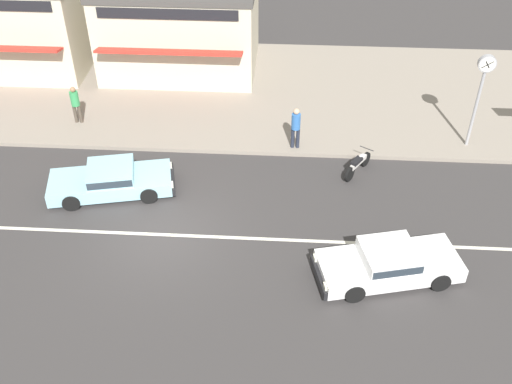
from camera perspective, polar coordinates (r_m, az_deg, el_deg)
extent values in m
plane|color=#383535|center=(19.83, -8.95, -4.03)|extent=(160.00, 160.00, 0.00)
cube|color=silver|center=(19.83, -8.95, -4.03)|extent=(50.40, 0.14, 0.01)
cube|color=gray|center=(27.70, -5.18, 9.68)|extent=(68.00, 10.00, 0.15)
cube|color=#93C6D6|center=(21.72, -13.67, 0.88)|extent=(4.50, 2.56, 0.48)
cube|color=#93C6D6|center=(21.45, -13.70, 1.85)|extent=(1.88, 1.82, 0.42)
cube|color=#28333D|center=(21.45, -13.70, 1.85)|extent=(1.82, 1.84, 0.27)
cube|color=black|center=(21.64, -7.94, 1.21)|extent=(0.47, 1.64, 0.28)
cube|color=white|center=(22.00, -8.13, 2.54)|extent=(0.13, 0.25, 0.14)
cube|color=white|center=(21.04, -8.00, 0.70)|extent=(0.13, 0.25, 0.14)
cylinder|color=black|center=(22.32, -10.21, 2.21)|extent=(0.63, 0.34, 0.60)
cylinder|color=black|center=(21.03, -10.16, -0.31)|extent=(0.63, 0.34, 0.60)
cylinder|color=black|center=(22.61, -16.85, 1.55)|extent=(0.63, 0.34, 0.60)
cylinder|color=black|center=(21.34, -17.19, -0.97)|extent=(0.63, 0.34, 0.60)
cube|color=white|center=(18.42, 12.52, -6.85)|extent=(4.48, 2.62, 0.48)
cube|color=white|center=(18.10, 12.56, -5.86)|extent=(1.89, 1.84, 0.42)
cube|color=#28333D|center=(18.10, 12.56, -5.86)|extent=(1.83, 1.86, 0.27)
cube|color=black|center=(17.89, 5.99, -8.04)|extent=(0.50, 1.63, 0.28)
cube|color=white|center=(17.37, 6.63, -8.92)|extent=(0.13, 0.25, 0.14)
cube|color=white|center=(18.15, 5.65, -6.27)|extent=(0.13, 0.25, 0.14)
cylinder|color=black|center=(17.59, 9.36, -9.49)|extent=(0.63, 0.35, 0.60)
cylinder|color=black|center=(18.64, 7.89, -5.95)|extent=(0.63, 0.35, 0.60)
cylinder|color=black|center=(18.47, 17.13, -8.17)|extent=(0.63, 0.35, 0.60)
cylinder|color=black|center=(19.47, 15.27, -4.88)|extent=(0.63, 0.35, 0.60)
cylinder|color=black|center=(22.87, 10.40, 3.09)|extent=(0.39, 0.52, 0.56)
cylinder|color=black|center=(21.98, 8.90, 1.68)|extent=(0.39, 0.52, 0.56)
cube|color=silver|center=(22.31, 9.72, 2.81)|extent=(0.68, 0.93, 0.18)
cube|color=black|center=(22.12, 9.57, 2.93)|extent=(0.50, 0.58, 0.12)
ellipsoid|color=silver|center=(22.40, 10.01, 3.31)|extent=(0.42, 0.47, 0.22)
cylinder|color=#232326|center=(22.57, 10.50, 4.10)|extent=(0.48, 0.33, 0.03)
cylinder|color=#9E9EA3|center=(24.21, 20.14, 7.38)|extent=(0.12, 0.12, 3.13)
cylinder|color=#9E9EA3|center=(23.38, 21.14, 11.35)|extent=(0.65, 0.18, 0.65)
cylinder|color=white|center=(23.30, 21.19, 11.24)|extent=(0.57, 0.02, 0.57)
cylinder|color=white|center=(23.46, 21.09, 11.45)|extent=(0.57, 0.02, 0.57)
cube|color=black|center=(23.29, 21.20, 11.23)|extent=(0.18, 0.01, 0.26)
cube|color=black|center=(23.29, 21.20, 11.23)|extent=(0.40, 0.01, 0.28)
cylinder|color=#232838|center=(23.23, 3.51, 5.17)|extent=(0.14, 0.14, 0.85)
cylinder|color=#232838|center=(23.24, 4.00, 5.15)|extent=(0.14, 0.14, 0.85)
cylinder|color=#336BB7|center=(22.84, 3.83, 6.72)|extent=(0.34, 0.34, 0.63)
sphere|color=#D6AD89|center=(22.62, 3.87, 7.66)|extent=(0.23, 0.23, 0.23)
cylinder|color=#4C4238|center=(25.90, -16.83, 7.17)|extent=(0.14, 0.14, 0.80)
cylinder|color=#4C4238|center=(25.83, -16.41, 7.17)|extent=(0.14, 0.14, 0.80)
cylinder|color=#389956|center=(25.53, -16.90, 8.51)|extent=(0.34, 0.34, 0.60)
sphere|color=#997051|center=(25.35, -17.06, 9.31)|extent=(0.22, 0.22, 0.22)
cube|color=beige|center=(29.02, -7.23, 15.28)|extent=(6.99, 5.06, 3.87)
cube|color=red|center=(26.38, -8.29, 13.09)|extent=(6.29, 0.90, 0.28)
cube|color=black|center=(26.09, -8.46, 16.42)|extent=(5.94, 0.08, 0.44)
cube|color=beige|center=(31.03, -20.93, 14.91)|extent=(5.63, 5.13, 4.11)
cube|color=red|center=(28.60, -22.97, 12.50)|extent=(5.07, 0.90, 0.28)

